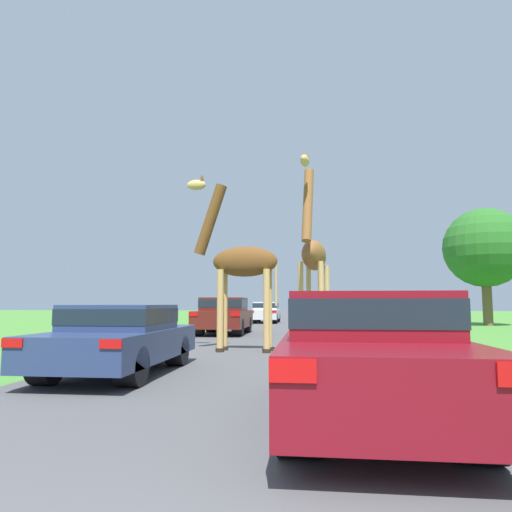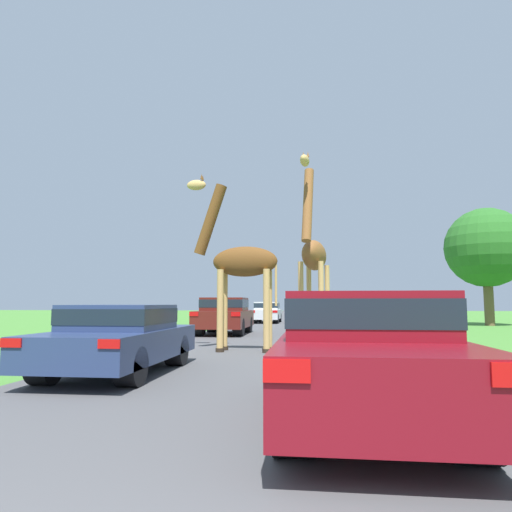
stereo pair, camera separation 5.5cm
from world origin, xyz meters
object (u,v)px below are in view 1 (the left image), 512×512
object	(u,v)px
giraffe_near_road	(239,264)
car_far_ahead	(266,312)
car_lead_maroon	(366,352)
car_queue_left	(349,316)
car_queue_right	(224,315)
giraffe_companion	(313,256)
car_verge_right	(121,336)
tree_centre_back	(485,248)

from	to	relation	value
giraffe_near_road	car_far_ahead	distance (m)	18.53
car_lead_maroon	car_queue_left	world-z (taller)	car_lead_maroon
car_far_ahead	car_queue_right	bearing A→B (deg)	-93.39
giraffe_companion	car_queue_left	size ratio (longest dim) A/B	1.23
car_lead_maroon	car_verge_right	distance (m)	5.08
car_lead_maroon	tree_centre_back	distance (m)	25.30
giraffe_companion	car_queue_left	bearing A→B (deg)	-92.44
car_queue_right	tree_centre_back	xyz separation A→B (m)	(14.06, 9.13, 3.77)
giraffe_near_road	car_far_ahead	bearing A→B (deg)	5.18
car_far_ahead	giraffe_companion	bearing A→B (deg)	-79.93
car_far_ahead	car_verge_right	distance (m)	22.66
car_lead_maroon	tree_centre_back	size ratio (longest dim) A/B	0.62
car_verge_right	car_lead_maroon	bearing A→B (deg)	-35.05
tree_centre_back	giraffe_companion	bearing A→B (deg)	-124.86
giraffe_companion	car_lead_maroon	bearing A→B (deg)	101.90
car_lead_maroon	car_queue_left	distance (m)	17.72
car_queue_right	car_lead_maroon	bearing A→B (deg)	-72.92
giraffe_near_road	car_lead_maroon	xyz separation A→B (m)	(2.58, -7.14, -1.64)
car_lead_maroon	car_verge_right	xyz separation A→B (m)	(-4.16, 2.92, -0.07)
car_lead_maroon	tree_centre_back	world-z (taller)	tree_centre_back
car_lead_maroon	car_verge_right	size ratio (longest dim) A/B	1.04
car_queue_left	tree_centre_back	distance (m)	10.76
giraffe_near_road	car_lead_maroon	bearing A→B (deg)	-158.03
car_queue_left	car_far_ahead	size ratio (longest dim) A/B	1.01
giraffe_near_road	tree_centre_back	world-z (taller)	tree_centre_back
giraffe_companion	car_far_ahead	xyz separation A→B (m)	(-3.08, 17.32, -1.96)
car_queue_right	car_verge_right	xyz separation A→B (m)	(0.11, -10.98, -0.13)
giraffe_companion	car_far_ahead	bearing A→B (deg)	-71.49
car_far_ahead	car_verge_right	xyz separation A→B (m)	(-0.58, -22.65, -0.05)
giraffe_near_road	giraffe_companion	bearing A→B (deg)	-59.88
giraffe_near_road	car_queue_left	distance (m)	11.36
tree_centre_back	car_far_ahead	bearing A→B (deg)	169.20
giraffe_near_road	giraffe_companion	world-z (taller)	giraffe_companion
giraffe_near_road	car_queue_left	bearing A→B (deg)	-18.20
car_queue_left	car_verge_right	size ratio (longest dim) A/B	1.07
giraffe_companion	car_lead_maroon	size ratio (longest dim) A/B	1.27
car_lead_maroon	car_queue_right	bearing A→B (deg)	107.08
giraffe_near_road	car_far_ahead	world-z (taller)	giraffe_near_road
car_verge_right	tree_centre_back	world-z (taller)	tree_centre_back
car_lead_maroon	car_far_ahead	bearing A→B (deg)	97.96
giraffe_companion	tree_centre_back	world-z (taller)	tree_centre_back
car_lead_maroon	car_verge_right	world-z (taller)	car_lead_maroon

